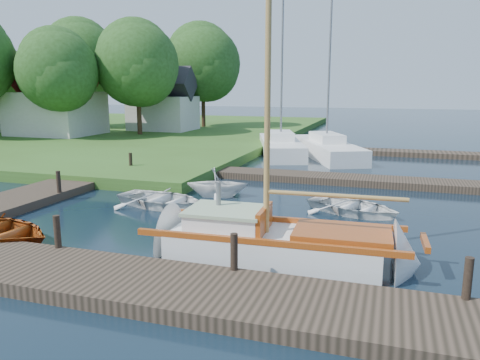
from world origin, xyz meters
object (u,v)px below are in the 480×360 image
(tender_a, at_px, (162,197))
(marina_boat_1, at_px, (326,147))
(tree_3, at_px, (137,64))
(tender_b, at_px, (217,181))
(tree_7, at_px, (203,63))
(tree_2, at_px, (58,70))
(mooring_post_1, at_px, (57,232))
(mooring_post_3, at_px, (468,278))
(tree_4, at_px, (80,60))
(house_c, at_px, (163,105))
(mooring_post_4, at_px, (59,182))
(house_a, at_px, (56,102))
(sailboat, at_px, (281,246))
(mooring_post_2, at_px, (234,252))
(marina_boat_0, at_px, (281,145))
(mooring_post_5, at_px, (131,161))
(tender_c, at_px, (353,204))

(tender_a, height_order, marina_boat_1, marina_boat_1)
(tender_a, relative_size, tree_3, 0.39)
(tender_b, height_order, tree_7, tree_7)
(marina_boat_1, xyz_separation_m, tree_2, (-18.84, 0.00, 4.69))
(mooring_post_1, height_order, mooring_post_3, same)
(tender_a, bearing_deg, tree_4, 52.48)
(tender_a, bearing_deg, marina_boat_1, -4.32)
(marina_boat_1, relative_size, house_c, 1.89)
(tender_b, height_order, tree_4, tree_4)
(mooring_post_3, distance_m, tree_3, 30.94)
(mooring_post_4, relative_size, tree_2, 0.10)
(tree_4, height_order, tree_7, tree_4)
(tender_b, relative_size, tree_3, 0.27)
(house_a, height_order, tree_4, tree_4)
(tree_7, bearing_deg, tender_a, -70.66)
(house_c, bearing_deg, sailboat, -57.55)
(mooring_post_1, relative_size, tree_4, 0.08)
(tender_b, bearing_deg, tree_7, 10.84)
(house_a, bearing_deg, sailboat, -41.21)
(mooring_post_1, xyz_separation_m, mooring_post_4, (-4.00, 5.00, 0.00))
(sailboat, height_order, house_c, sailboat)
(tender_b, bearing_deg, mooring_post_4, 101.12)
(mooring_post_3, bearing_deg, tree_2, 141.56)
(tender_a, bearing_deg, tender_b, -21.84)
(mooring_post_2, bearing_deg, marina_boat_0, 100.31)
(tender_a, bearing_deg, mooring_post_4, 106.19)
(mooring_post_5, xyz_separation_m, marina_boat_1, (7.84, 9.05, -0.14))
(mooring_post_3, height_order, tree_2, tree_2)
(mooring_post_2, bearing_deg, tree_2, 135.67)
(mooring_post_2, relative_size, house_a, 0.13)
(tender_c, bearing_deg, tree_7, 56.34)
(mooring_post_1, height_order, house_c, house_c)
(tender_c, xyz_separation_m, tree_3, (-17.45, 16.54, 5.49))
(tree_7, bearing_deg, marina_boat_0, -49.81)
(mooring_post_1, distance_m, house_c, 29.22)
(mooring_post_3, xyz_separation_m, sailboat, (-3.86, 1.61, -0.36))
(mooring_post_3, bearing_deg, tree_4, 135.99)
(sailboat, distance_m, tree_7, 33.18)
(mooring_post_1, xyz_separation_m, tree_4, (-19.00, 27.05, 5.67))
(mooring_post_2, bearing_deg, tree_4, 130.98)
(mooring_post_5, xyz_separation_m, tender_c, (10.45, -3.49, -0.37))
(mooring_post_5, height_order, marina_boat_1, marina_boat_1)
(sailboat, xyz_separation_m, tree_3, (-16.14, 21.44, 5.47))
(tender_b, relative_size, marina_boat_0, 0.22)
(mooring_post_4, height_order, tender_a, mooring_post_4)
(mooring_post_2, relative_size, tree_7, 0.09)
(mooring_post_5, relative_size, tree_7, 0.09)
(mooring_post_1, height_order, mooring_post_4, same)
(mooring_post_2, xyz_separation_m, tree_2, (-19.50, 19.05, 4.55))
(tree_3, height_order, tree_7, tree_7)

